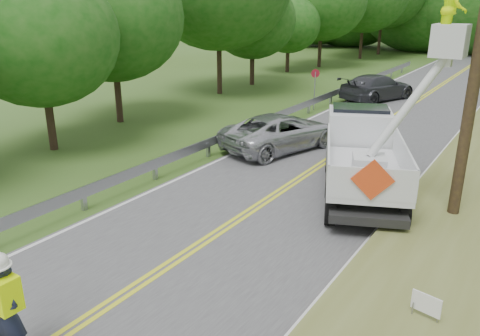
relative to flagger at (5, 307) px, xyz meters
The scene contains 8 objects.
road 14.84m from the flagger, 89.75° to the left, with size 7.20×96.00×0.03m.
guardrail 16.20m from the flagger, 104.13° to the left, with size 0.18×48.00×0.77m.
flagger is the anchor object (origin of this frame).
bucket_truck 11.33m from the flagger, 79.44° to the left, with size 4.78×6.75×6.40m.
suv_silver 13.37m from the flagger, 99.28° to the left, with size 2.40×5.20×1.44m, color #B1B3B9.
suv_darkgrey 25.41m from the flagger, 94.77° to the left, with size 2.15×5.28×1.53m, color #393B42.
stop_sign_permanent 21.07m from the flagger, 101.30° to the left, with size 0.41×0.29×2.26m.
yard_sign 7.21m from the flagger, 39.80° to the left, with size 0.54×0.14×0.80m.
Camera 1 is at (6.63, -4.13, 5.78)m, focal length 35.68 mm.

